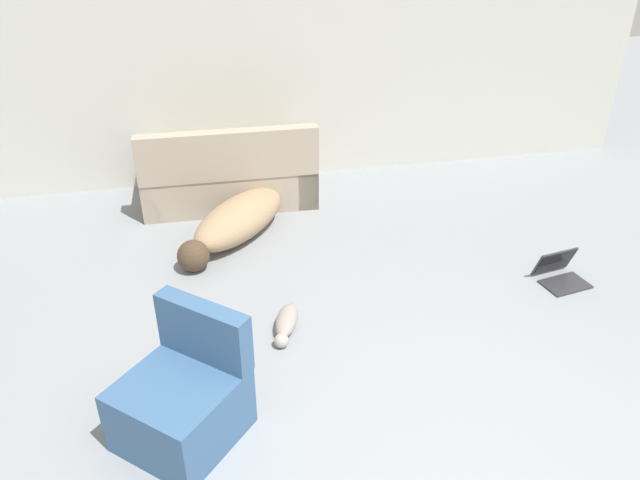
% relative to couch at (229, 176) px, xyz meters
% --- Properties ---
extents(wall_back, '(7.35, 0.06, 2.59)m').
position_rel_couch_xyz_m(wall_back, '(0.88, 0.55, 1.03)').
color(wall_back, beige).
rests_on(wall_back, ground_plane).
extents(couch, '(1.69, 0.87, 0.85)m').
position_rel_couch_xyz_m(couch, '(0.00, 0.00, 0.00)').
color(couch, tan).
rests_on(couch, ground_plane).
extents(dog, '(1.22, 1.38, 0.35)m').
position_rel_couch_xyz_m(dog, '(-0.01, -0.79, -0.09)').
color(dog, '#A38460').
rests_on(dog, ground_plane).
extents(cat, '(0.27, 0.55, 0.13)m').
position_rel_couch_xyz_m(cat, '(0.22, -2.21, -0.20)').
color(cat, gray).
rests_on(cat, ground_plane).
extents(laptop_open, '(0.41, 0.39, 0.25)m').
position_rel_couch_xyz_m(laptop_open, '(2.50, -2.00, -0.18)').
color(laptop_open, '#2D2D33').
rests_on(laptop_open, ground_plane).
extents(side_chair, '(0.88, 0.88, 0.77)m').
position_rel_couch_xyz_m(side_chair, '(-0.50, -3.04, -0.00)').
color(side_chair, '#385B84').
rests_on(side_chair, ground_plane).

